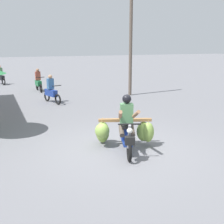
{
  "coord_description": "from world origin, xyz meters",
  "views": [
    {
      "loc": [
        -3.1,
        -6.65,
        2.87
      ],
      "look_at": [
        0.07,
        0.74,
        0.9
      ],
      "focal_mm": 44.74,
      "sensor_mm": 36.0,
      "label": 1
    }
  ],
  "objects": [
    {
      "name": "utility_pole",
      "position": [
        4.1,
        7.51,
        3.11
      ],
      "size": [
        0.18,
        0.18,
        6.23
      ],
      "primitive_type": "cylinder",
      "color": "brown",
      "rests_on": "ground"
    },
    {
      "name": "motorbike_distant_ahead_right",
      "position": [
        -0.5,
        10.99,
        0.57
      ],
      "size": [
        0.5,
        1.62,
        1.4
      ],
      "color": "black",
      "rests_on": "ground"
    },
    {
      "name": "ground_plane",
      "position": [
        0.0,
        0.0,
        0.0
      ],
      "size": [
        120.0,
        120.0,
        0.0
      ],
      "primitive_type": "plane",
      "color": "slate"
    },
    {
      "name": "motorbike_main_loaded",
      "position": [
        0.15,
        0.04,
        0.54
      ],
      "size": [
        1.68,
        1.95,
        1.58
      ],
      "color": "black",
      "rests_on": "ground"
    },
    {
      "name": "motorbike_distant_far_ahead",
      "position": [
        -0.48,
        7.13,
        0.57
      ],
      "size": [
        0.67,
        1.57,
        1.4
      ],
      "color": "black",
      "rests_on": "ground"
    },
    {
      "name": "motorbike_distant_ahead_left",
      "position": [
        -2.58,
        15.07,
        0.57
      ],
      "size": [
        0.76,
        1.53,
        1.4
      ],
      "color": "black",
      "rests_on": "ground"
    }
  ]
}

